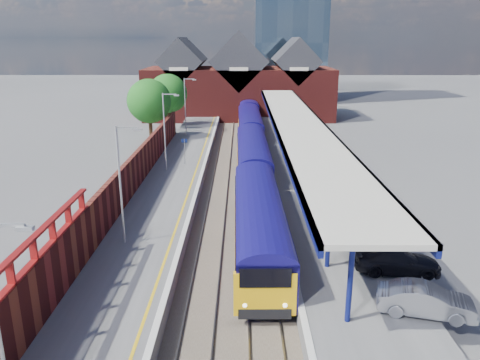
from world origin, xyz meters
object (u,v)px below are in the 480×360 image
object	(u,v)px
lamp_post_b	(122,178)
parked_car_blue	(316,159)
train	(251,137)
parked_car_silver	(426,300)
parked_car_red	(379,235)
lamp_post_c	(166,127)
parked_car_dark	(397,261)
platform_sign	(185,147)
lamp_post_a	(1,320)
lamp_post_d	(186,103)

from	to	relation	value
lamp_post_b	parked_car_blue	world-z (taller)	lamp_post_b
train	parked_car_silver	distance (m)	33.93
parked_car_red	parked_car_silver	world-z (taller)	parked_car_silver
lamp_post_c	parked_car_dark	size ratio (longest dim) A/B	1.60
platform_sign	parked_car_dark	size ratio (longest dim) A/B	0.57
lamp_post_a	parked_car_red	distance (m)	20.54
platform_sign	parked_car_blue	world-z (taller)	platform_sign
lamp_post_a	lamp_post_b	world-z (taller)	same
lamp_post_d	lamp_post_b	bearing A→B (deg)	-90.00
lamp_post_d	parked_car_red	size ratio (longest dim) A/B	1.96
lamp_post_a	parked_car_red	xyz separation A→B (m)	(14.86, 13.76, -3.39)
parked_car_red	train	bearing A→B (deg)	20.42
lamp_post_b	lamp_post_d	bearing A→B (deg)	90.00
train	platform_sign	distance (m)	10.10
lamp_post_b	train	bearing A→B (deg)	73.01
lamp_post_c	parked_car_red	xyz separation A→B (m)	(14.86, -16.24, -3.39)
platform_sign	parked_car_silver	distance (m)	28.85
lamp_post_b	parked_car_silver	world-z (taller)	lamp_post_b
train	lamp_post_d	world-z (taller)	lamp_post_d
train	lamp_post_c	xyz separation A→B (m)	(-7.86, -9.71, 2.87)
lamp_post_b	platform_sign	distance (m)	18.20
parked_car_red	parked_car_silver	distance (m)	7.24
lamp_post_d	parked_car_red	world-z (taller)	lamp_post_d
parked_car_silver	platform_sign	bearing A→B (deg)	42.15
parked_car_silver	parked_car_dark	bearing A→B (deg)	14.23
platform_sign	parked_car_dark	bearing A→B (deg)	-57.98
parked_car_blue	parked_car_red	bearing A→B (deg)	164.49
train	lamp_post_d	distance (m)	10.46
lamp_post_b	platform_sign	size ratio (longest dim) A/B	2.80
lamp_post_b	lamp_post_c	xyz separation A→B (m)	(0.00, 16.00, 0.00)
lamp_post_d	parked_car_silver	bearing A→B (deg)	-69.37
train	parked_car_blue	distance (m)	9.87
lamp_post_d	platform_sign	distance (m)	14.25
lamp_post_a	parked_car_red	size ratio (longest dim) A/B	1.96
lamp_post_d	parked_car_red	bearing A→B (deg)	-65.25
lamp_post_c	platform_sign	size ratio (longest dim) A/B	2.80
lamp_post_b	parked_car_blue	distance (m)	23.01
parked_car_silver	parked_car_dark	xyz separation A→B (m)	(0.00, 3.89, -0.04)
lamp_post_b	platform_sign	bearing A→B (deg)	85.67
lamp_post_c	parked_car_silver	world-z (taller)	lamp_post_c
train	lamp_post_c	distance (m)	12.82
train	lamp_post_d	size ratio (longest dim) A/B	9.42
lamp_post_c	parked_car_red	world-z (taller)	lamp_post_c
train	parked_car_red	size ratio (longest dim) A/B	18.50
lamp_post_d	parked_car_blue	xyz separation A→B (m)	(13.96, -14.03, -3.44)
lamp_post_a	lamp_post_c	distance (m)	30.00
lamp_post_b	parked_car_silver	xyz separation A→B (m)	(14.86, -7.48, -3.31)
lamp_post_c	lamp_post_d	world-z (taller)	same
parked_car_silver	parked_car_blue	bearing A→B (deg)	16.27
train	lamp_post_a	size ratio (longest dim) A/B	9.42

